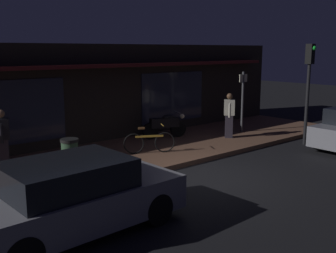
# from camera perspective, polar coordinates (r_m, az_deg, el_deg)

# --- Properties ---
(ground_plane) EXTENTS (60.00, 60.00, 0.00)m
(ground_plane) POSITION_cam_1_polar(r_m,az_deg,el_deg) (11.04, 5.07, -7.12)
(ground_plane) COLOR black
(sidewalk_slab) EXTENTS (18.00, 4.00, 0.15)m
(sidewalk_slab) POSITION_cam_1_polar(r_m,az_deg,el_deg) (13.21, -4.19, -3.75)
(sidewalk_slab) COLOR brown
(sidewalk_slab) RESTS_ON ground_plane
(storefront_building) EXTENTS (18.00, 3.30, 3.60)m
(storefront_building) POSITION_cam_1_polar(r_m,az_deg,el_deg) (15.75, -11.55, 4.81)
(storefront_building) COLOR black
(storefront_building) RESTS_ON ground_plane
(motorcycle) EXTENTS (1.65, 0.76, 0.97)m
(motorcycle) POSITION_cam_1_polar(r_m,az_deg,el_deg) (14.96, -0.39, 0.25)
(motorcycle) COLOR black
(motorcycle) RESTS_ON sidewalk_slab
(bicycle_parked) EXTENTS (1.49, 0.81, 0.91)m
(bicycle_parked) POSITION_cam_1_polar(r_m,az_deg,el_deg) (12.78, -2.67, -2.23)
(bicycle_parked) COLOR black
(bicycle_parked) RESTS_ON sidewalk_slab
(person_photographer) EXTENTS (0.43, 0.60, 1.67)m
(person_photographer) POSITION_cam_1_polar(r_m,az_deg,el_deg) (11.76, -22.42, -1.61)
(person_photographer) COLOR #28232D
(person_photographer) RESTS_ON sidewalk_slab
(person_bystander) EXTENTS (0.50, 0.49, 1.67)m
(person_bystander) POSITION_cam_1_polar(r_m,az_deg,el_deg) (15.12, 8.67, 1.70)
(person_bystander) COLOR #28232D
(person_bystander) RESTS_ON sidewalk_slab
(sign_post) EXTENTS (0.44, 0.09, 2.40)m
(sign_post) POSITION_cam_1_polar(r_m,az_deg,el_deg) (16.24, 10.53, 3.98)
(sign_post) COLOR #47474C
(sign_post) RESTS_ON sidewalk_slab
(trash_bin) EXTENTS (0.48, 0.48, 0.93)m
(trash_bin) POSITION_cam_1_polar(r_m,az_deg,el_deg) (11.04, -13.72, -4.03)
(trash_bin) COLOR #2D4C33
(trash_bin) RESTS_ON sidewalk_slab
(traffic_light_pole) EXTENTS (0.24, 0.33, 3.60)m
(traffic_light_pole) POSITION_cam_1_polar(r_m,az_deg,el_deg) (15.17, 19.33, 6.76)
(traffic_light_pole) COLOR black
(traffic_light_pole) RESTS_ON ground_plane
(parked_car_near) EXTENTS (4.17, 1.92, 1.42)m
(parked_car_near) POSITION_cam_1_polar(r_m,az_deg,el_deg) (7.78, -13.31, -9.70)
(parked_car_near) COLOR black
(parked_car_near) RESTS_ON ground_plane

